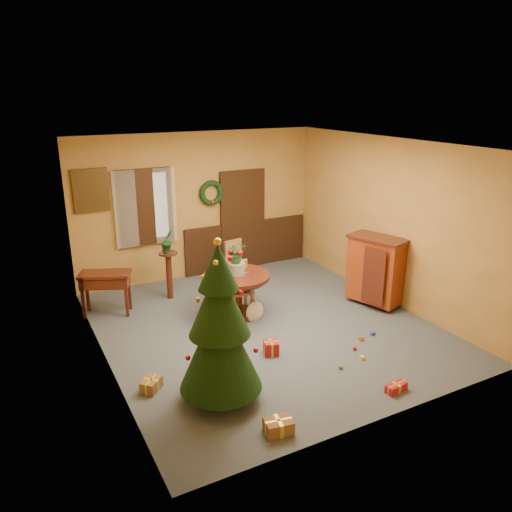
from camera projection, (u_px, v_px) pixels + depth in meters
room_envelope at (210, 221)px, 10.12m from camera, size 5.50×5.50×5.50m
dining_table at (237, 287)px, 8.29m from camera, size 1.11×1.11×0.76m
urn at (237, 269)px, 8.19m from camera, size 0.27×0.27×0.20m
centerpiece_plant at (236, 252)px, 8.10m from camera, size 0.33×0.28×0.36m
chair_near at (238, 286)px, 8.48m from camera, size 0.44×0.44×0.91m
chair_far at (230, 258)px, 9.89m from camera, size 0.45×0.45×0.88m
guitar at (255, 299)px, 8.20m from camera, size 0.40×0.54×0.75m
plant_stand at (169, 270)px, 9.04m from camera, size 0.34×0.34×0.88m
stand_plant at (167, 241)px, 8.86m from camera, size 0.29×0.26×0.44m
christmas_tree at (220, 327)px, 5.89m from camera, size 1.01×1.01×2.09m
writing_desk at (105, 283)px, 8.40m from camera, size 0.93×0.71×0.75m
sideboard at (376, 269)px, 8.74m from camera, size 0.79×1.09×1.25m
gift_a at (279, 426)px, 5.57m from camera, size 0.34×0.28×0.17m
gift_b at (271, 348)px, 7.22m from camera, size 0.25×0.25×0.20m
gift_c at (151, 384)px, 6.37m from camera, size 0.34×0.33×0.15m
gift_d at (396, 388)px, 6.35m from camera, size 0.31×0.16×0.11m
toy_a at (373, 334)px, 7.81m from camera, size 0.09×0.07×0.05m
toy_b at (341, 367)px, 6.86m from camera, size 0.06×0.06×0.06m
toy_c at (362, 358)px, 7.10m from camera, size 0.07×0.09×0.05m
toy_d at (355, 348)px, 7.36m from camera, size 0.06×0.06×0.06m
toy_e at (361, 339)px, 7.64m from camera, size 0.09×0.06×0.05m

